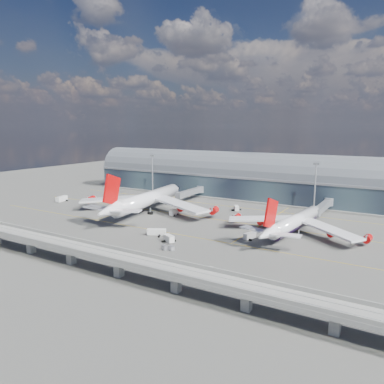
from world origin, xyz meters
The scene contains 19 objects.
ground centered at (0.00, 0.00, 0.00)m, with size 500.00×500.00×0.00m, color #474744.
taxi_lines centered at (0.00, 22.11, 0.01)m, with size 200.00×80.12×0.01m.
terminal centered at (0.00, 77.99, 11.34)m, with size 200.00×30.00×28.00m.
guideway centered at (0.00, -55.00, 5.29)m, with size 220.00×8.50×7.20m.
floodlight_mast_left centered at (-50.00, 55.00, 13.63)m, with size 3.00×0.70×25.70m.
floodlight_mast_right centered at (50.00, 55.00, 13.63)m, with size 3.00×0.70×25.70m.
airliner_left centered at (-23.36, 13.63, 6.85)m, with size 74.69×78.58×23.97m.
airliner_right centered at (51.66, 13.79, 4.97)m, with size 57.82×60.46×19.17m.
jet_bridge_left centered at (-20.24, 53.12, 5.18)m, with size 4.40×28.00×7.25m.
jet_bridge_right centered at (55.33, 51.18, 5.18)m, with size 4.40×32.00×7.25m.
service_truck_0 centered at (-83.04, 11.15, 1.68)m, with size 4.21×8.22×3.25m.
service_truck_1 centered at (14.00, -20.48, 1.41)m, with size 5.29×4.08×2.79m.
service_truck_2 centered at (4.78, -15.72, 1.42)m, with size 7.62×5.46×2.72m.
service_truck_3 centered at (38.80, -1.21, 1.33)m, with size 3.66×5.74×2.60m.
service_truck_4 centered at (-8.29, 16.53, 1.48)m, with size 2.54×5.07×2.94m.
service_truck_5 centered at (13.77, 42.03, 1.32)m, with size 4.62×5.58×2.58m.
cargo_train_0 centered at (-12.60, -42.18, 1.00)m, with size 11.50×4.89×1.91m.
cargo_train_1 centered at (45.54, -40.17, 0.93)m, with size 10.86×3.84×1.79m.
cargo_train_2 centered at (19.01, -28.32, 0.85)m, with size 5.05×3.04×1.63m.
Camera 1 is at (91.43, -132.79, 43.28)m, focal length 35.00 mm.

